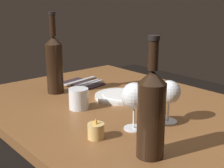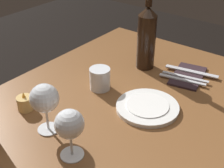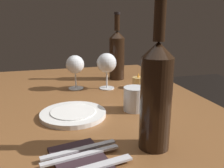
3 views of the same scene
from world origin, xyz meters
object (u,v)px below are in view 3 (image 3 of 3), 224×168
at_px(dinner_plate, 73,114).
at_px(fork_outer, 79,149).
at_px(wine_glass_left, 107,64).
at_px(water_tumbler, 135,100).
at_px(wine_glass_right, 75,65).
at_px(fork_inner, 81,155).
at_px(votive_candle, 138,83).
at_px(wine_bottle, 117,54).
at_px(wine_bottle_second, 156,93).
at_px(folded_napkin, 83,164).

distance_m(dinner_plate, fork_outer, 0.23).
height_order(wine_glass_left, water_tumbler, wine_glass_left).
relative_size(wine_glass_right, fork_inner, 0.83).
height_order(votive_candle, fork_outer, votive_candle).
distance_m(wine_glass_left, wine_bottle, 0.18).
height_order(wine_glass_right, wine_bottle_second, wine_bottle_second).
bearing_deg(folded_napkin, wine_bottle_second, 100.51).
xyz_separation_m(wine_glass_left, water_tumbler, (0.28, 0.03, -0.08)).
xyz_separation_m(water_tumbler, votive_candle, (-0.25, 0.11, -0.01)).
distance_m(wine_glass_right, wine_bottle_second, 0.57).
bearing_deg(dinner_plate, fork_inner, -2.79).
height_order(wine_bottle_second, fork_inner, wine_bottle_second).
bearing_deg(fork_outer, wine_bottle_second, 84.61).
bearing_deg(fork_inner, wine_glass_left, 159.92).
distance_m(wine_glass_right, water_tumbler, 0.36).
xyz_separation_m(wine_glass_right, fork_outer, (0.54, -0.06, -0.09)).
height_order(wine_glass_right, votive_candle, wine_glass_right).
distance_m(wine_glass_left, fork_outer, 0.55).
xyz_separation_m(water_tumbler, folded_napkin, (0.27, -0.22, -0.03)).
xyz_separation_m(wine_bottle, wine_bottle_second, (0.68, -0.11, 0.01)).
height_order(dinner_plate, fork_outer, dinner_plate).
distance_m(votive_candle, folded_napkin, 0.62).
bearing_deg(wine_bottle_second, water_tumbler, 170.50).
bearing_deg(wine_glass_left, folded_napkin, -19.23).
bearing_deg(wine_bottle_second, votive_candle, 162.92).
bearing_deg(wine_glass_right, wine_bottle_second, 12.08).
xyz_separation_m(fork_inner, fork_outer, (-0.02, 0.00, 0.00)).
height_order(water_tumbler, fork_inner, water_tumbler).
bearing_deg(folded_napkin, votive_candle, 147.91).
height_order(wine_bottle, fork_outer, wine_bottle).
relative_size(water_tumbler, dinner_plate, 0.38).
relative_size(folded_napkin, fork_outer, 1.16).
relative_size(wine_glass_left, folded_napkin, 0.76).
xyz_separation_m(wine_glass_left, wine_bottle_second, (0.52, -0.01, 0.02)).
height_order(wine_bottle, fork_inner, wine_bottle).
xyz_separation_m(wine_bottle, fork_inner, (0.68, -0.29, -0.12)).
bearing_deg(wine_glass_left, votive_candle, 79.82).
height_order(water_tumbler, votive_candle, water_tumbler).
bearing_deg(wine_glass_right, dinner_plate, -8.88).
relative_size(wine_bottle_second, fork_outer, 1.99).
distance_m(votive_candle, dinner_plate, 0.40).
distance_m(wine_bottle, folded_napkin, 0.78).
bearing_deg(dinner_plate, wine_bottle_second, 34.24).
relative_size(wine_glass_right, wine_bottle_second, 0.42).
bearing_deg(votive_candle, wine_glass_left, -100.18).
bearing_deg(wine_bottle_second, wine_glass_right, -167.92).
distance_m(wine_glass_right, dinner_plate, 0.33).
distance_m(wine_bottle, water_tumbler, 0.45).
bearing_deg(wine_bottle, fork_inner, -22.62).
bearing_deg(votive_candle, dinner_plate, -51.92).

